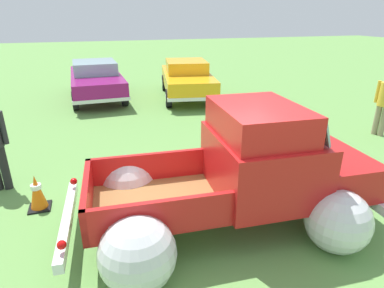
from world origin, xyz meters
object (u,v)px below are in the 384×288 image
(show_car_1, at_px, (187,78))
(lane_cone_0, at_px, (37,192))
(vintage_pickup_truck, at_px, (244,179))
(show_car_0, at_px, (96,78))

(show_car_1, height_order, lane_cone_0, show_car_1)
(vintage_pickup_truck, xyz_separation_m, show_car_1, (1.57, 8.42, 0.03))
(show_car_1, distance_m, lane_cone_0, 8.51)
(lane_cone_0, bearing_deg, show_car_0, 80.79)
(vintage_pickup_truck, distance_m, show_car_1, 8.56)
(vintage_pickup_truck, xyz_separation_m, show_car_0, (-1.90, 9.29, 0.03))
(vintage_pickup_truck, height_order, lane_cone_0, vintage_pickup_truck)
(show_car_1, bearing_deg, lane_cone_0, -24.05)
(show_car_0, xyz_separation_m, lane_cone_0, (-1.28, -7.92, -0.48))
(show_car_0, bearing_deg, lane_cone_0, -11.14)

